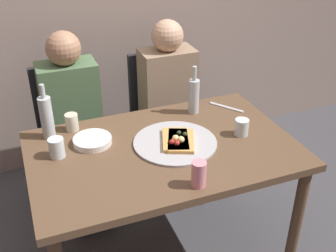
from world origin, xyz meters
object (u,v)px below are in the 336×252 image
pizza_slice_last (181,141)px  tumbler_near (57,148)px  beer_bottle (194,95)px  dining_table (163,162)px  pizza_tray (175,142)px  table_knife (226,107)px  pizza_slice_extra (175,139)px  wine_glass (72,122)px  tumbler_far (242,127)px  chair_right (164,108)px  guest_in_beanie (172,101)px  plate_stack (92,141)px  guest_in_sweater (74,118)px  chair_left (72,125)px  soda_can (199,174)px  wine_bottle (47,117)px

pizza_slice_last → tumbler_near: tumbler_near is taller
pizza_slice_last → beer_bottle: bearing=55.5°
dining_table → beer_bottle: beer_bottle is taller
pizza_slice_last → pizza_tray: bearing=138.7°
dining_table → beer_bottle: bearing=44.2°
beer_bottle → table_knife: bearing=-5.3°
pizza_slice_extra → wine_glass: wine_glass is taller
wine_glass → pizza_tray: bearing=-35.4°
pizza_tray → pizza_slice_extra: (0.00, 0.00, 0.02)m
dining_table → table_knife: (0.50, 0.27, 0.09)m
tumbler_far → tumbler_near: bearing=171.2°
pizza_slice_extra → chair_right: chair_right is taller
guest_in_beanie → plate_stack: bearing=38.3°
table_knife → guest_in_sweater: (-0.84, 0.41, -0.11)m
tumbler_far → chair_left: chair_left is taller
plate_stack → guest_in_beanie: guest_in_beanie is taller
soda_can → table_knife: size_ratio=0.55×
pizza_tray → chair_right: (0.25, 0.82, -0.24)m
pizza_tray → chair_right: chair_right is taller
pizza_slice_extra → chair_right: bearing=72.9°
tumbler_far → chair_right: chair_right is taller
wine_glass → guest_in_beanie: 0.81m
pizza_slice_extra → table_knife: pizza_slice_extra is taller
pizza_slice_extra → chair_right: (0.25, 0.81, -0.26)m
beer_bottle → chair_right: 0.64m
wine_bottle → chair_right: wine_bottle is taller
wine_glass → dining_table: bearing=-40.8°
soda_can → chair_right: bearing=76.2°
soda_can → chair_right: size_ratio=0.14×
pizza_tray → tumbler_near: (-0.58, 0.10, 0.04)m
pizza_tray → beer_bottle: 0.37m
pizza_tray → wine_glass: 0.57m
tumbler_near → chair_left: (0.17, 0.71, -0.29)m
beer_bottle → soda_can: bearing=-112.6°
pizza_tray → wine_bottle: wine_bottle is taller
pizza_slice_last → chair_left: bearing=117.3°
beer_bottle → wine_glass: beer_bottle is taller
chair_left → chair_right: bearing=-180.0°
pizza_tray → tumbler_far: bearing=-7.1°
beer_bottle → tumbler_near: 0.83m
pizza_tray → plate_stack: size_ratio=2.18×
guest_in_sweater → wine_glass: bearing=80.5°
wine_bottle → guest_in_beanie: 0.94m
chair_left → guest_in_beanie: 0.69m
dining_table → pizza_slice_last: bearing=-5.9°
dining_table → pizza_slice_last: pizza_slice_last is taller
dining_table → pizza_slice_extra: 0.13m
wine_glass → plate_stack: wine_glass is taller
dining_table → tumbler_near: tumbler_near is taller
dining_table → tumbler_near: 0.54m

